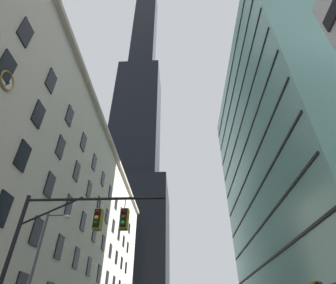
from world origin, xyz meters
The scene contains 5 objects.
station_building centered at (-19.69, 28.45, 14.42)m, with size 18.04×68.91×28.88m.
dark_skyscraper centered at (-17.90, 85.99, 65.72)m, with size 29.05×29.05×219.42m.
glass_office_midrise centered at (18.10, 25.77, 21.52)m, with size 14.31×36.76×43.03m.
traffic_signal_mast centered at (-4.33, 4.47, 5.34)m, with size 7.50×0.63×7.32m.
street_lamppost centered at (-8.86, 10.60, 5.17)m, with size 1.84×0.32×8.65m.
Camera 1 is at (0.87, -8.42, 1.64)m, focal length 28.15 mm.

